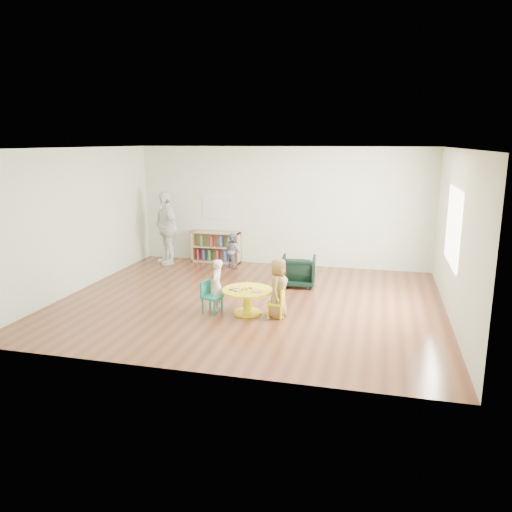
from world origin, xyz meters
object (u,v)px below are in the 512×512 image
(kid_chair_right, at_px, (278,302))
(armchair, at_px, (298,271))
(activity_table, at_px, (247,297))
(bookshelf, at_px, (216,247))
(kid_chair_left, at_px, (210,296))
(child_left, at_px, (217,285))
(adult_caretaker, at_px, (166,228))
(toddler, at_px, (233,251))
(child_right, at_px, (278,288))

(kid_chair_right, distance_m, armchair, 1.97)
(activity_table, height_order, kid_chair_right, kid_chair_right)
(activity_table, relative_size, kid_chair_right, 1.71)
(bookshelf, distance_m, armchair, 2.83)
(kid_chair_left, xyz_separation_m, kid_chair_right, (1.20, 0.03, -0.03))
(kid_chair_left, xyz_separation_m, child_left, (0.08, 0.13, 0.16))
(activity_table, xyz_separation_m, adult_caretaker, (-2.85, 3.04, 0.58))
(activity_table, distance_m, bookshelf, 3.92)
(activity_table, relative_size, toddler, 1.06)
(kid_chair_right, relative_size, armchair, 0.74)
(bookshelf, xyz_separation_m, armchair, (2.32, -1.61, -0.05))
(activity_table, bearing_deg, bookshelf, 116.48)
(armchair, bearing_deg, toddler, -38.15)
(activity_table, distance_m, child_right, 0.59)
(kid_chair_left, relative_size, bookshelf, 0.47)
(activity_table, bearing_deg, armchair, 73.21)
(adult_caretaker, bearing_deg, bookshelf, 65.14)
(child_right, bearing_deg, toddler, 34.23)
(bookshelf, distance_m, adult_caretaker, 1.30)
(kid_chair_right, height_order, child_left, child_left)
(activity_table, distance_m, child_left, 0.59)
(armchair, bearing_deg, kid_chair_left, 53.39)
(kid_chair_right, distance_m, child_left, 1.14)
(kid_chair_right, distance_m, toddler, 3.55)
(toddler, relative_size, adult_caretaker, 0.47)
(armchair, xyz_separation_m, child_left, (-1.14, -1.87, 0.15))
(toddler, bearing_deg, kid_chair_right, 159.32)
(kid_chair_left, distance_m, armchair, 2.34)
(armchair, distance_m, child_left, 2.20)
(kid_chair_left, xyz_separation_m, toddler, (-0.53, 3.13, 0.11))
(activity_table, xyz_separation_m, kid_chair_right, (0.55, -0.07, -0.03))
(toddler, bearing_deg, bookshelf, 0.48)
(kid_chair_left, bearing_deg, child_right, 105.84)
(child_right, bearing_deg, bookshelf, 37.88)
(bookshelf, relative_size, child_left, 1.31)
(kid_chair_left, relative_size, child_left, 0.62)
(kid_chair_left, height_order, armchair, armchair)
(activity_table, xyz_separation_m, child_left, (-0.56, 0.03, 0.16))
(kid_chair_left, distance_m, kid_chair_right, 1.20)
(armchair, bearing_deg, kid_chair_right, 84.15)
(child_left, height_order, child_right, child_right)
(toddler, bearing_deg, adult_caretaker, 40.00)
(kid_chair_left, bearing_deg, armchair, 161.92)
(bookshelf, bearing_deg, activity_table, -63.52)
(kid_chair_left, bearing_deg, activity_table, 111.95)
(activity_table, height_order, child_left, child_left)
(kid_chair_left, bearing_deg, kid_chair_right, 104.69)
(kid_chair_left, relative_size, armchair, 0.82)
(bookshelf, xyz_separation_m, child_right, (2.30, -3.56, 0.14))
(toddler, bearing_deg, child_left, 141.70)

